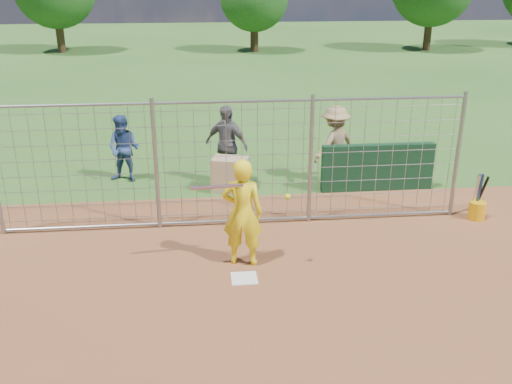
{
  "coord_description": "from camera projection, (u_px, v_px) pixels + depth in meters",
  "views": [
    {
      "loc": [
        -0.65,
        -8.46,
        4.77
      ],
      "look_at": [
        0.3,
        0.8,
        1.15
      ],
      "focal_mm": 40.0,
      "sensor_mm": 36.0,
      "label": 1
    }
  ],
  "objects": [
    {
      "name": "backstop_fence",
      "position": [
        234.0,
        165.0,
        11.03
      ],
      "size": [
        9.08,
        0.08,
        2.6
      ],
      "color": "gray",
      "rests_on": "ground"
    },
    {
      "name": "batter",
      "position": [
        242.0,
        213.0,
        9.63
      ],
      "size": [
        0.78,
        0.6,
        1.91
      ],
      "primitive_type": "imported",
      "rotation": [
        0.0,
        0.0,
        2.93
      ],
      "color": "yellow",
      "rests_on": "ground"
    },
    {
      "name": "home_plate",
      "position": [
        244.0,
        278.0,
        9.45
      ],
      "size": [
        0.43,
        0.43,
        0.02
      ],
      "primitive_type": "cube",
      "color": "silver",
      "rests_on": "ground"
    },
    {
      "name": "equipment_in_play",
      "position": [
        234.0,
        189.0,
        9.25
      ],
      "size": [
        1.63,
        0.23,
        0.26
      ],
      "color": "silver",
      "rests_on": "ground"
    },
    {
      "name": "bystander_a",
      "position": [
        124.0,
        149.0,
        13.58
      ],
      "size": [
        0.93,
        0.82,
        1.62
      ],
      "primitive_type": "imported",
      "rotation": [
        0.0,
        0.0,
        -0.29
      ],
      "color": "navy",
      "rests_on": "ground"
    },
    {
      "name": "dugout_wall",
      "position": [
        377.0,
        167.0,
        13.1
      ],
      "size": [
        2.6,
        0.2,
        1.1
      ],
      "primitive_type": "cube",
      "color": "#11381E",
      "rests_on": "ground"
    },
    {
      "name": "bystander_c",
      "position": [
        335.0,
        145.0,
        13.48
      ],
      "size": [
        1.38,
        1.23,
        1.85
      ],
      "primitive_type": "imported",
      "rotation": [
        0.0,
        0.0,
        3.71
      ],
      "color": "#9B8054",
      "rests_on": "ground"
    },
    {
      "name": "bucket_with_bats",
      "position": [
        477.0,
        208.0,
        11.65
      ],
      "size": [
        0.34,
        0.4,
        0.98
      ],
      "color": "#E9A20C",
      "rests_on": "ground"
    },
    {
      "name": "bystander_b",
      "position": [
        226.0,
        145.0,
        13.35
      ],
      "size": [
        1.19,
        1.02,
        1.91
      ],
      "primitive_type": "imported",
      "rotation": [
        0.0,
        0.0,
        -0.6
      ],
      "color": "#545559",
      "rests_on": "ground"
    },
    {
      "name": "equipment_bin",
      "position": [
        230.0,
        175.0,
        13.08
      ],
      "size": [
        0.92,
        0.75,
        0.8
      ],
      "primitive_type": "cube",
      "rotation": [
        0.0,
        0.0,
        -0.28
      ],
      "color": "tan",
      "rests_on": "ground"
    },
    {
      "name": "ground",
      "position": [
        243.0,
        273.0,
        9.64
      ],
      "size": [
        100.0,
        100.0,
        0.0
      ],
      "primitive_type": "plane",
      "color": "#2D591E",
      "rests_on": "ground"
    }
  ]
}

